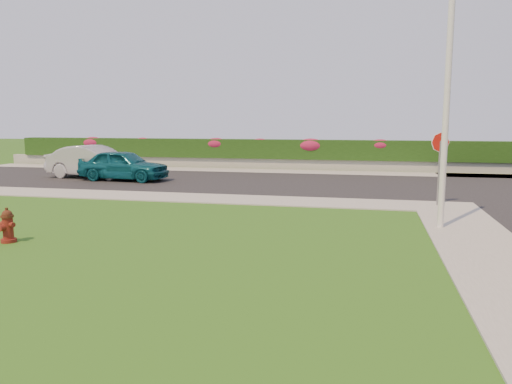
% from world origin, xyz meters
% --- Properties ---
extents(ground, '(120.00, 120.00, 0.00)m').
position_xyz_m(ground, '(0.00, 0.00, 0.00)').
color(ground, black).
rests_on(ground, ground).
extents(street_far, '(26.00, 8.00, 0.04)m').
position_xyz_m(street_far, '(-5.00, 14.00, 0.02)').
color(street_far, black).
rests_on(street_far, ground).
extents(sidewalk_far, '(24.00, 2.00, 0.04)m').
position_xyz_m(sidewalk_far, '(-6.00, 9.00, 0.02)').
color(sidewalk_far, gray).
rests_on(sidewalk_far, ground).
extents(curb_corner, '(2.00, 2.00, 0.04)m').
position_xyz_m(curb_corner, '(7.00, 9.00, 0.02)').
color(curb_corner, gray).
rests_on(curb_corner, ground).
extents(sidewalk_beyond, '(34.00, 2.00, 0.04)m').
position_xyz_m(sidewalk_beyond, '(-1.00, 19.00, 0.02)').
color(sidewalk_beyond, gray).
rests_on(sidewalk_beyond, ground).
extents(retaining_wall, '(34.00, 0.40, 0.60)m').
position_xyz_m(retaining_wall, '(-1.00, 20.50, 0.30)').
color(retaining_wall, gray).
rests_on(retaining_wall, ground).
extents(hedge, '(32.00, 0.90, 1.10)m').
position_xyz_m(hedge, '(-1.00, 20.60, 1.15)').
color(hedge, black).
rests_on(hedge, retaining_wall).
extents(fire_hydrant, '(0.42, 0.40, 0.81)m').
position_xyz_m(fire_hydrant, '(-3.52, 1.86, 0.38)').
color(fire_hydrant, '#4C100B').
rests_on(fire_hydrant, ground).
extents(sedan_teal, '(4.25, 1.93, 1.42)m').
position_xyz_m(sedan_teal, '(-6.50, 13.20, 0.75)').
color(sedan_teal, '#0B4A58').
rests_on(sedan_teal, street_far).
extents(sedan_silver, '(4.88, 2.22, 1.55)m').
position_xyz_m(sedan_silver, '(-8.34, 13.83, 0.82)').
color(sedan_silver, '#A5A8AD').
rests_on(sedan_silver, street_far).
extents(utility_pole, '(0.16, 0.16, 5.67)m').
position_xyz_m(utility_pole, '(6.37, 5.58, 2.84)').
color(utility_pole, silver).
rests_on(utility_pole, ground).
extents(stop_sign, '(0.60, 0.30, 2.41)m').
position_xyz_m(stop_sign, '(6.76, 9.23, 1.78)').
color(stop_sign, slate).
rests_on(stop_sign, ground).
extents(flower_clump_a, '(1.42, 0.92, 0.71)m').
position_xyz_m(flower_clump_a, '(-12.36, 20.50, 1.42)').
color(flower_clump_a, '#AF1E56').
rests_on(flower_clump_a, hedge).
extents(flower_clump_b, '(1.05, 0.67, 0.52)m').
position_xyz_m(flower_clump_b, '(-8.98, 20.50, 1.49)').
color(flower_clump_b, '#AF1E56').
rests_on(flower_clump_b, hedge).
extents(flower_clump_c, '(1.35, 0.87, 0.68)m').
position_xyz_m(flower_clump_c, '(-4.30, 20.50, 1.43)').
color(flower_clump_c, '#AF1E56').
rests_on(flower_clump_c, hedge).
extents(flower_clump_d, '(1.08, 0.69, 0.54)m').
position_xyz_m(flower_clump_d, '(-1.64, 20.50, 1.49)').
color(flower_clump_d, '#AF1E56').
rests_on(flower_clump_d, hedge).
extents(flower_clump_e, '(1.57, 1.01, 0.78)m').
position_xyz_m(flower_clump_e, '(1.30, 20.50, 1.39)').
color(flower_clump_e, '#AF1E56').
rests_on(flower_clump_e, hedge).
extents(flower_clump_f, '(1.27, 0.82, 0.63)m').
position_xyz_m(flower_clump_f, '(5.12, 20.50, 1.45)').
color(flower_clump_f, '#AF1E56').
rests_on(flower_clump_f, hedge).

